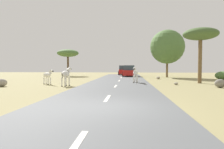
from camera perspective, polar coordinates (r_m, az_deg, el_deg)
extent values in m
plane|color=#8E8456|center=(7.88, -0.70, -9.57)|extent=(90.00, 90.00, 0.00)
cube|color=#56595B|center=(7.91, -2.91, -9.34)|extent=(6.00, 64.00, 0.05)
cube|color=silver|center=(4.14, -10.92, -20.09)|extent=(0.16, 2.00, 0.01)
cube|color=silver|center=(9.86, -1.33, -6.84)|extent=(0.16, 2.00, 0.01)
cube|color=silver|center=(15.79, 1.03, -3.37)|extent=(0.16, 2.00, 0.01)
cube|color=silver|center=(21.76, 2.09, -1.79)|extent=(0.16, 2.00, 0.01)
cube|color=silver|center=(27.74, 2.69, -0.90)|extent=(0.16, 2.00, 0.01)
cube|color=silver|center=(33.73, 3.08, -0.32)|extent=(0.16, 2.00, 0.01)
ellipsoid|color=silver|center=(19.41, 6.77, 0.46)|extent=(0.61, 1.13, 0.50)
cylinder|color=silver|center=(19.11, 6.21, -1.30)|extent=(0.12, 0.12, 0.73)
cylinder|color=#28231E|center=(19.14, 6.21, -2.31)|extent=(0.14, 0.14, 0.05)
cylinder|color=silver|center=(19.07, 7.02, -1.31)|extent=(0.12, 0.12, 0.73)
cylinder|color=#28231E|center=(19.10, 7.01, -2.33)|extent=(0.14, 0.14, 0.05)
cylinder|color=silver|center=(19.80, 6.52, -1.17)|extent=(0.12, 0.12, 0.73)
cylinder|color=#28231E|center=(19.83, 6.52, -2.15)|extent=(0.14, 0.14, 0.05)
cylinder|color=silver|center=(19.77, 7.30, -1.18)|extent=(0.12, 0.12, 0.73)
cylinder|color=#28231E|center=(19.79, 7.30, -2.16)|extent=(0.14, 0.14, 0.05)
cylinder|color=silver|center=(18.90, 6.55, 1.20)|extent=(0.26, 0.41, 0.43)
cube|color=black|center=(18.90, 6.55, 1.47)|extent=(0.10, 0.35, 0.30)
ellipsoid|color=silver|center=(18.65, 6.44, 1.68)|extent=(0.27, 0.49, 0.23)
ellipsoid|color=black|center=(18.46, 6.35, 1.62)|extent=(0.16, 0.18, 0.14)
cone|color=silver|center=(18.77, 6.29, 2.04)|extent=(0.10, 0.10, 0.14)
cone|color=silver|center=(18.75, 6.70, 2.03)|extent=(0.10, 0.10, 0.14)
cylinder|color=black|center=(19.94, 7.00, 0.23)|extent=(0.06, 0.16, 0.43)
ellipsoid|color=silver|center=(18.91, -18.18, -0.14)|extent=(1.01, 0.83, 0.45)
cylinder|color=silver|center=(18.61, -17.91, -1.77)|extent=(0.13, 0.13, 0.65)
cylinder|color=#28231E|center=(18.63, -17.90, -2.70)|extent=(0.15, 0.15, 0.04)
cylinder|color=silver|center=(18.75, -17.31, -1.73)|extent=(0.13, 0.13, 0.65)
cylinder|color=#28231E|center=(18.78, -17.30, -2.66)|extent=(0.15, 0.15, 0.04)
cylinder|color=silver|center=(19.12, -19.00, -1.68)|extent=(0.13, 0.13, 0.65)
cylinder|color=#28231E|center=(19.14, -18.99, -2.58)|extent=(0.15, 0.15, 0.04)
cylinder|color=silver|center=(19.26, -18.41, -1.64)|extent=(0.13, 0.13, 0.65)
cylinder|color=#28231E|center=(19.28, -18.40, -2.54)|extent=(0.15, 0.15, 0.04)
cylinder|color=silver|center=(18.53, -17.37, 0.54)|extent=(0.38, 0.33, 0.38)
cube|color=black|center=(18.52, -17.38, 0.78)|extent=(0.29, 0.20, 0.26)
ellipsoid|color=silver|center=(18.34, -16.97, 0.97)|extent=(0.45, 0.37, 0.21)
ellipsoid|color=black|center=(18.21, -16.65, 0.92)|extent=(0.19, 0.18, 0.13)
cone|color=silver|center=(18.39, -17.32, 1.30)|extent=(0.11, 0.11, 0.12)
cone|color=silver|center=(18.46, -17.01, 1.31)|extent=(0.11, 0.11, 0.12)
cylinder|color=black|center=(19.30, -19.00, -0.36)|extent=(0.13, 0.10, 0.39)
ellipsoid|color=silver|center=(16.78, -13.25, 0.12)|extent=(0.63, 1.18, 0.53)
cylinder|color=silver|center=(17.07, -12.23, -1.88)|extent=(0.13, 0.13, 0.77)
cylinder|color=#28231E|center=(17.10, -12.22, -3.07)|extent=(0.15, 0.15, 0.05)
cylinder|color=silver|center=(17.20, -13.08, -1.85)|extent=(0.13, 0.13, 0.77)
cylinder|color=#28231E|center=(17.23, -13.07, -3.04)|extent=(0.15, 0.15, 0.05)
cylinder|color=silver|center=(16.42, -13.38, -2.05)|extent=(0.13, 0.13, 0.77)
cylinder|color=#28231E|center=(16.45, -13.36, -3.30)|extent=(0.15, 0.15, 0.05)
cylinder|color=silver|center=(16.55, -14.26, -2.03)|extent=(0.13, 0.13, 0.77)
cylinder|color=#28231E|center=(16.58, -14.24, -3.26)|extent=(0.15, 0.15, 0.05)
cylinder|color=silver|center=(17.25, -12.43, 1.10)|extent=(0.27, 0.43, 0.45)
cube|color=black|center=(17.25, -12.43, 1.41)|extent=(0.10, 0.37, 0.31)
ellipsoid|color=silver|center=(17.48, -12.04, 1.67)|extent=(0.28, 0.52, 0.25)
ellipsoid|color=black|center=(17.66, -11.76, 1.62)|extent=(0.17, 0.19, 0.15)
cone|color=silver|center=(17.34, -12.01, 2.07)|extent=(0.11, 0.11, 0.14)
cone|color=silver|center=(17.40, -12.44, 2.07)|extent=(0.11, 0.11, 0.14)
cylinder|color=black|center=(16.28, -14.16, -0.31)|extent=(0.07, 0.16, 0.46)
cube|color=red|center=(31.86, 5.03, 0.56)|extent=(2.07, 4.31, 0.80)
cube|color=#334751|center=(31.65, 5.01, 1.96)|extent=(1.78, 2.30, 0.76)
cube|color=black|center=(34.02, 5.25, 0.21)|extent=(1.72, 0.27, 0.24)
cylinder|color=black|center=(33.17, 6.72, 0.20)|extent=(0.26, 0.69, 0.68)
cylinder|color=black|center=(33.28, 3.62, 0.22)|extent=(0.26, 0.69, 0.68)
cylinder|color=black|center=(30.48, 6.55, 0.02)|extent=(0.26, 0.69, 0.68)
cylinder|color=black|center=(30.59, 3.18, 0.04)|extent=(0.26, 0.69, 0.68)
cube|color=red|center=(37.42, 3.31, 0.83)|extent=(2.02, 4.29, 0.80)
cube|color=#334751|center=(37.20, 3.32, 2.02)|extent=(1.75, 2.28, 0.76)
cube|color=black|center=(39.58, 3.23, 0.51)|extent=(1.72, 0.25, 0.24)
cylinder|color=black|center=(38.81, 4.59, 0.52)|extent=(0.26, 0.69, 0.68)
cylinder|color=black|center=(38.76, 1.93, 0.53)|extent=(0.26, 0.69, 0.68)
cylinder|color=black|center=(36.11, 4.79, 0.39)|extent=(0.26, 0.69, 0.68)
cylinder|color=black|center=(36.06, 1.94, 0.39)|extent=(0.26, 0.69, 0.68)
cylinder|color=#4C3823|center=(35.42, -12.55, 2.33)|extent=(0.33, 0.33, 3.29)
ellipsoid|color=#4C7038|center=(35.49, -12.58, 6.03)|extent=(3.72, 3.72, 1.30)
cylinder|color=brown|center=(30.43, 15.56, 1.58)|extent=(0.31, 0.31, 2.52)
sphere|color=#4C7038|center=(30.57, 15.62, 7.69)|extent=(4.99, 4.99, 4.99)
cylinder|color=brown|center=(20.82, 24.00, 3.37)|extent=(0.35, 0.35, 4.14)
ellipsoid|color=#425B2D|center=(21.04, 24.12, 10.59)|extent=(3.27, 3.27, 1.14)
ellipsoid|color=#4C7038|center=(27.42, 29.22, -0.27)|extent=(1.71, 1.54, 1.02)
ellipsoid|color=#A89E8C|center=(25.93, 13.15, -0.93)|extent=(0.48, 0.47, 0.34)
ellipsoid|color=#A89E8C|center=(18.34, 17.97, -2.50)|extent=(0.38, 0.30, 0.23)
ellipsoid|color=gray|center=(18.29, -29.17, -2.06)|extent=(0.84, 0.70, 0.63)
ellipsoid|color=gray|center=(17.29, 28.73, -2.25)|extent=(0.85, 0.62, 0.65)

